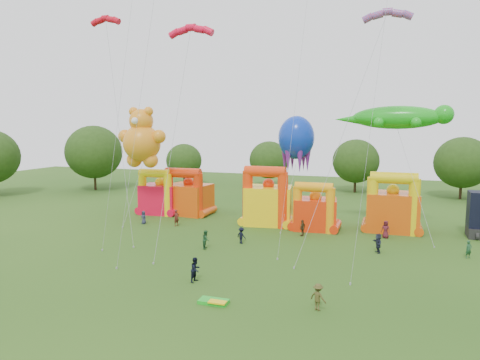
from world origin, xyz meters
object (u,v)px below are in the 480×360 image
(bouncy_castle_0, at_px, (160,196))
(octopus_kite, at_px, (296,146))
(teddy_bear_kite, at_px, (141,142))
(bouncy_castle_2, at_px, (268,202))
(spectator_4, at_px, (303,228))
(gecko_kite, at_px, (410,167))
(spectator_0, at_px, (144,217))

(bouncy_castle_0, relative_size, octopus_kite, 0.47)
(teddy_bear_kite, bearing_deg, octopus_kite, 19.74)
(bouncy_castle_2, bearing_deg, octopus_kite, 57.79)
(bouncy_castle_2, relative_size, spectator_4, 4.01)
(bouncy_castle_2, distance_m, spectator_4, 6.83)
(gecko_kite, bearing_deg, bouncy_castle_2, 177.64)
(gecko_kite, distance_m, spectator_4, 13.19)
(octopus_kite, bearing_deg, gecko_kite, -19.22)
(bouncy_castle_2, bearing_deg, teddy_bear_kite, -170.74)
(bouncy_castle_0, xyz_separation_m, bouncy_castle_2, (15.72, -1.52, 0.36))
(bouncy_castle_0, distance_m, teddy_bear_kite, 8.57)
(bouncy_castle_0, height_order, gecko_kite, gecko_kite)
(bouncy_castle_2, height_order, spectator_4, bouncy_castle_2)
(bouncy_castle_2, distance_m, spectator_0, 15.34)
(gecko_kite, bearing_deg, octopus_kite, 160.78)
(bouncy_castle_2, height_order, gecko_kite, gecko_kite)
(octopus_kite, bearing_deg, spectator_0, -152.91)
(spectator_4, bearing_deg, octopus_kite, -145.60)
(gecko_kite, distance_m, spectator_0, 31.36)
(octopus_kite, height_order, spectator_4, octopus_kite)
(teddy_bear_kite, distance_m, gecko_kite, 31.80)
(bouncy_castle_2, relative_size, spectator_0, 4.47)
(bouncy_castle_0, height_order, bouncy_castle_2, bouncy_castle_2)
(bouncy_castle_2, xyz_separation_m, teddy_bear_kite, (-15.80, -2.58, 7.17))
(bouncy_castle_2, bearing_deg, spectator_4, -39.44)
(bouncy_castle_0, relative_size, gecko_kite, 0.44)
(bouncy_castle_2, distance_m, teddy_bear_kite, 17.54)
(bouncy_castle_0, distance_m, gecko_kite, 32.09)
(bouncy_castle_2, bearing_deg, gecko_kite, -2.36)
(spectator_0, bearing_deg, teddy_bear_kite, 137.97)
(bouncy_castle_0, xyz_separation_m, spectator_4, (20.80, -5.70, -1.48))
(octopus_kite, bearing_deg, spectator_4, -72.61)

